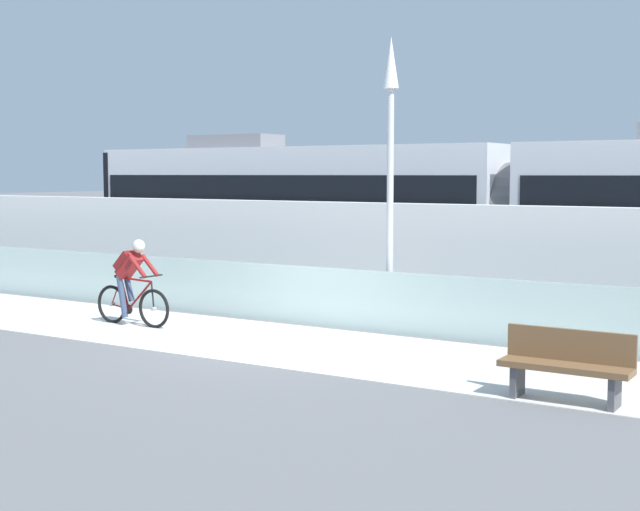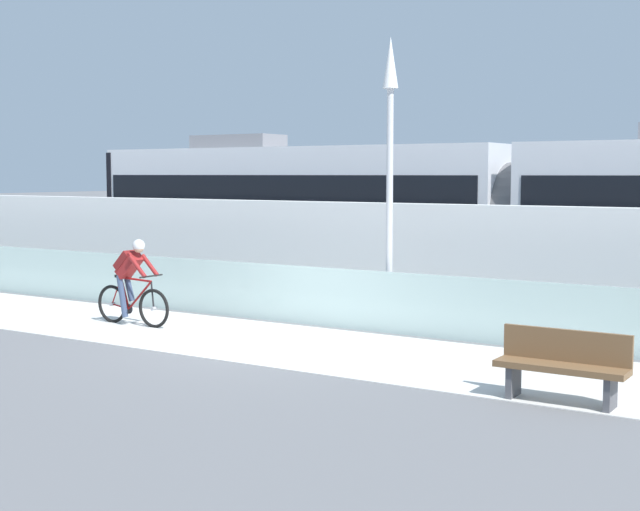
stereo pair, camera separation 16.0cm
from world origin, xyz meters
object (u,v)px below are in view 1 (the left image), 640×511
(tram, at_px, (518,215))
(bench, at_px, (567,364))
(cyclist_on_bike, at_px, (132,283))
(lamp_post_antenna, at_px, (390,146))

(tram, bearing_deg, bench, -66.39)
(tram, height_order, cyclist_on_bike, tram)
(tram, xyz_separation_m, bench, (3.56, -8.14, -1.41))
(tram, distance_m, cyclist_on_bike, 8.50)
(tram, relative_size, bench, 14.10)
(cyclist_on_bike, bearing_deg, bench, -8.62)
(tram, xyz_separation_m, lamp_post_antenna, (-0.69, -4.70, 1.40))
(tram, distance_m, lamp_post_antenna, 4.95)
(cyclist_on_bike, xyz_separation_m, lamp_post_antenna, (4.22, 2.15, 2.49))
(cyclist_on_bike, xyz_separation_m, bench, (8.47, -1.28, -0.32))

